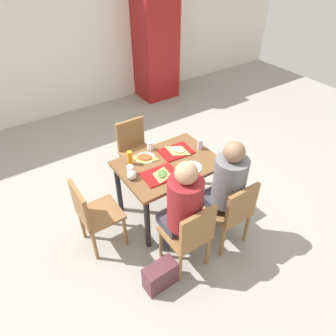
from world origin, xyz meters
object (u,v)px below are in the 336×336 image
at_px(chair_near_right, 233,211).
at_px(paper_plate_near_edge, 192,167).
at_px(chair_left_end, 92,212).
at_px(person_in_brown_jacket, 226,185).
at_px(plastic_cup_a, 150,146).
at_px(condiment_bottle, 130,158).
at_px(paper_plate_center, 145,158).
at_px(plastic_cup_b, 188,174).
at_px(chair_near_left, 190,234).
at_px(drink_fridge, 156,47).
at_px(tray_red_far, 176,152).
at_px(pizza_slice_b, 178,150).
at_px(person_in_red, 182,206).
at_px(foil_bundle, 132,175).
at_px(handbag, 160,276).
at_px(main_table, 168,170).
at_px(pizza_slice_c, 145,157).
at_px(chair_far_side, 135,147).
at_px(plastic_cup_c, 130,170).
at_px(soda_can, 200,144).
at_px(pizza_slice_a, 162,174).
at_px(tray_red_near, 160,175).

height_order(chair_near_right, paper_plate_near_edge, chair_near_right).
xyz_separation_m(chair_left_end, paper_plate_near_edge, (1.08, -0.21, 0.24)).
relative_size(chair_left_end, person_in_brown_jacket, 0.67).
xyz_separation_m(plastic_cup_a, condiment_bottle, (-0.32, -0.11, 0.03)).
distance_m(paper_plate_center, plastic_cup_b, 0.57).
height_order(chair_near_right, plastic_cup_b, chair_near_right).
xyz_separation_m(chair_near_left, drink_fridge, (1.91, 3.62, 0.46)).
distance_m(tray_red_far, pizza_slice_b, 0.03).
bearing_deg(plastic_cup_a, person_in_red, -104.12).
relative_size(pizza_slice_b, drink_fridge, 0.15).
xyz_separation_m(foil_bundle, handbag, (-0.16, -0.76, -0.63)).
xyz_separation_m(main_table, pizza_slice_c, (-0.17, 0.21, 0.12)).
xyz_separation_m(chair_far_side, condiment_bottle, (-0.35, -0.56, 0.31)).
distance_m(foil_bundle, handbag, 1.01).
xyz_separation_m(chair_near_right, foil_bundle, (-0.72, 0.75, 0.28)).
bearing_deg(paper_plate_near_edge, main_table, 127.16).
relative_size(plastic_cup_c, soda_can, 0.82).
relative_size(pizza_slice_b, handbag, 0.88).
relative_size(chair_near_left, tray_red_far, 2.34).
xyz_separation_m(paper_plate_near_edge, plastic_cup_a, (-0.19, 0.54, 0.05)).
bearing_deg(paper_plate_near_edge, chair_near_right, -79.17).
xyz_separation_m(main_table, condiment_bottle, (-0.35, 0.21, 0.18)).
bearing_deg(chair_far_side, plastic_cup_a, -93.45).
bearing_deg(pizza_slice_b, condiment_bottle, 169.66).
relative_size(chair_left_end, paper_plate_center, 3.83).
height_order(person_in_brown_jacket, paper_plate_near_edge, person_in_brown_jacket).
bearing_deg(chair_near_right, tray_red_far, 95.17).
relative_size(main_table, person_in_brown_jacket, 0.85).
distance_m(chair_near_right, plastic_cup_b, 0.58).
bearing_deg(chair_near_right, person_in_red, 165.27).
xyz_separation_m(pizza_slice_a, handbag, (-0.44, -0.63, -0.61)).
relative_size(pizza_slice_a, pizza_slice_b, 0.85).
bearing_deg(paper_plate_near_edge, foil_bundle, 162.63).
distance_m(chair_left_end, person_in_red, 0.94).
relative_size(pizza_slice_c, plastic_cup_b, 2.82).
xyz_separation_m(person_in_brown_jacket, condiment_bottle, (-0.61, 0.84, 0.07)).
bearing_deg(foil_bundle, person_in_brown_jacket, -40.22).
bearing_deg(pizza_slice_a, plastic_cup_c, 140.27).
relative_size(tray_red_near, plastic_cup_a, 3.60).
xyz_separation_m(person_in_red, soda_can, (0.72, 0.65, 0.05)).
xyz_separation_m(pizza_slice_b, condiment_bottle, (-0.55, 0.10, 0.06)).
xyz_separation_m(pizza_slice_a, plastic_cup_b, (0.20, -0.18, 0.03)).
height_order(person_in_red, pizza_slice_b, person_in_red).
relative_size(soda_can, condiment_bottle, 0.76).
distance_m(main_table, pizza_slice_b, 0.27).
height_order(chair_near_left, handbag, chair_near_left).
relative_size(chair_near_right, handbag, 2.63).
bearing_deg(chair_near_right, pizza_slice_a, 125.64).
bearing_deg(tray_red_far, pizza_slice_b, -14.56).
xyz_separation_m(paper_plate_near_edge, soda_can, (0.29, 0.23, 0.06)).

